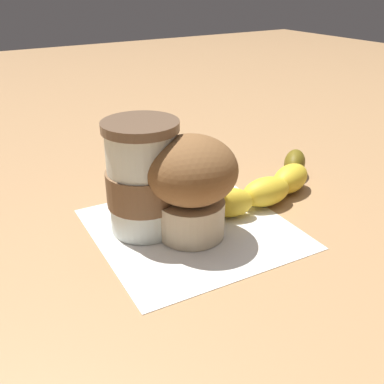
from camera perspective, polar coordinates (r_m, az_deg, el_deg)
The scene contains 5 objects.
ground_plane at distance 0.52m, azimuth 0.00°, elevation -4.69°, with size 3.00×3.00×0.00m, color #A87C51.
paper_napkin at distance 0.52m, azimuth 0.00°, elevation -4.62°, with size 0.22×0.22×0.00m, color white.
coffee_cup at distance 0.49m, azimuth -6.25°, elevation 1.61°, with size 0.08×0.08×0.13m.
muffin at distance 0.48m, azimuth -0.10°, elevation 1.33°, with size 0.10×0.10×0.11m.
banana at distance 0.59m, azimuth 10.34°, elevation 1.05°, with size 0.22×0.11×0.04m.
Camera 1 is at (-0.23, -0.38, 0.27)m, focal length 42.00 mm.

